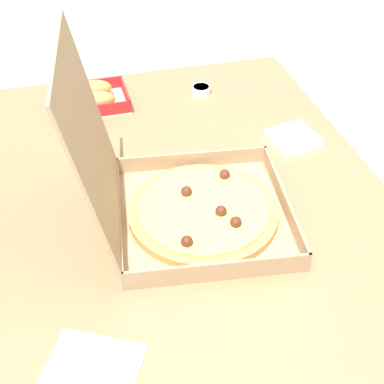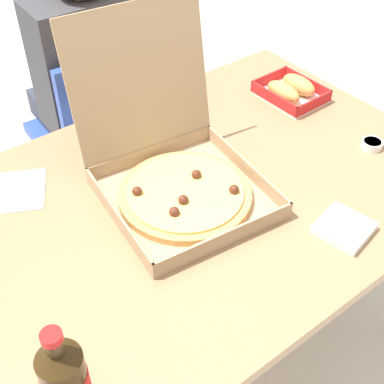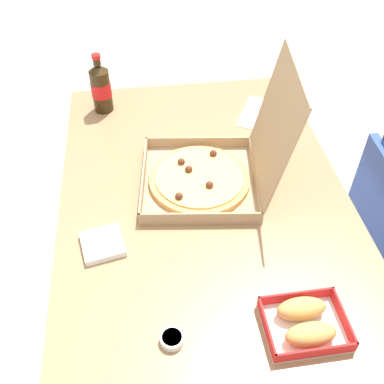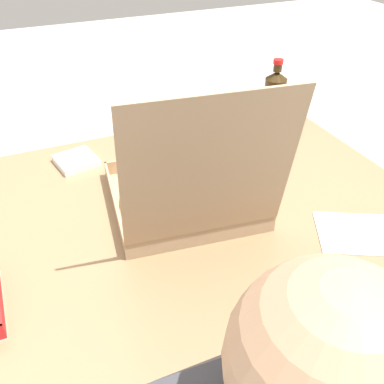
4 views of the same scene
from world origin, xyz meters
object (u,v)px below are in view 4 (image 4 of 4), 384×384
pizza_box_open (187,193)px  cola_bottle (274,98)px  paper_menu (363,234)px  napkin_pile (76,161)px

pizza_box_open → cola_bottle: pizza_box_open is taller
pizza_box_open → paper_menu: 0.43m
cola_bottle → napkin_pile: 0.68m
pizza_box_open → cola_bottle: bearing=-143.7°
cola_bottle → napkin_pile: size_ratio=2.04×
paper_menu → napkin_pile: napkin_pile is taller
cola_bottle → paper_menu: bearing=78.9°
napkin_pile → pizza_box_open: bearing=122.3°
cola_bottle → napkin_pile: bearing=0.1°
paper_menu → napkin_pile: bearing=-19.0°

